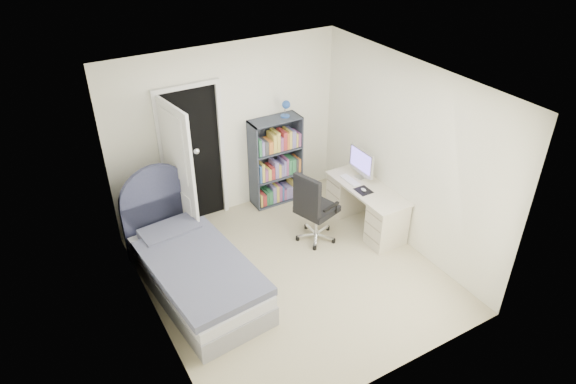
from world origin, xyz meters
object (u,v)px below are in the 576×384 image
nightstand (164,211)px  floor_lamp (198,203)px  bed (194,269)px  desk (366,204)px  bookcase (277,164)px  office_chair (313,205)px

nightstand → floor_lamp: size_ratio=0.46×
bed → desk: (2.59, 0.02, 0.07)m
nightstand → bookcase: (1.79, 0.05, 0.21)m
bed → office_chair: bed is taller
desk → bookcase: bearing=121.4°
nightstand → desk: (2.54, -1.18, -0.07)m
bookcase → desk: (0.75, -1.23, -0.28)m
floor_lamp → bed: bearing=-116.3°
bookcase → desk: bookcase is taller
nightstand → floor_lamp: (0.40, -0.29, 0.15)m
bookcase → office_chair: (-0.10, -1.17, -0.05)m
nightstand → floor_lamp: 0.51m
desk → floor_lamp: bearing=157.5°
office_chair → bed: bearing=-177.4°
office_chair → floor_lamp: bearing=147.5°
floor_lamp → desk: floor_lamp is taller
floor_lamp → desk: bearing=-22.5°
bed → bookcase: 2.25m
bed → floor_lamp: size_ratio=1.55×
nightstand → office_chair: office_chair is taller
floor_lamp → desk: size_ratio=1.06×
desk → bed: bearing=-179.6°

